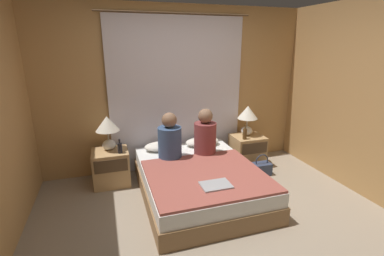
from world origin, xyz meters
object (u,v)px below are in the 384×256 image
(nightstand_left, at_px, (111,167))
(pillow_right, at_px, (202,142))
(pillow_left, at_px, (162,146))
(handbag_on_floor, at_px, (261,168))
(person_right_in_bed, at_px, (205,135))
(beer_bottle_on_right_stand, at_px, (245,134))
(lamp_right, at_px, (248,116))
(laptop_on_bed, at_px, (216,185))
(bed, at_px, (199,181))
(lamp_left, at_px, (107,128))
(person_left_in_bed, at_px, (170,140))
(beer_bottle_on_left_stand, at_px, (120,148))
(nightstand_right, at_px, (247,150))

(nightstand_left, height_order, pillow_right, pillow_right)
(pillow_left, xyz_separation_m, handbag_on_floor, (1.44, -0.49, -0.36))
(nightstand_left, xyz_separation_m, person_right_in_bed, (1.32, -0.28, 0.44))
(beer_bottle_on_right_stand, bearing_deg, lamp_right, 53.94)
(person_right_in_bed, bearing_deg, laptop_on_bed, -103.45)
(bed, height_order, lamp_right, lamp_right)
(bed, relative_size, lamp_left, 3.90)
(bed, relative_size, laptop_on_bed, 5.71)
(nightstand_left, bearing_deg, laptop_on_bed, -49.19)
(nightstand_left, bearing_deg, handbag_on_floor, -10.61)
(pillow_left, bearing_deg, beer_bottle_on_right_stand, -8.58)
(person_left_in_bed, relative_size, handbag_on_floor, 1.97)
(person_left_in_bed, bearing_deg, pillow_right, 30.18)
(bed, bearing_deg, pillow_left, 113.08)
(lamp_left, bearing_deg, laptop_on_bed, -50.47)
(bed, relative_size, pillow_right, 3.51)
(beer_bottle_on_left_stand, height_order, beer_bottle_on_right_stand, beer_bottle_on_right_stand)
(pillow_left, xyz_separation_m, beer_bottle_on_left_stand, (-0.63, -0.19, 0.12))
(nightstand_left, bearing_deg, bed, -31.93)
(pillow_left, bearing_deg, lamp_left, -178.75)
(lamp_left, xyz_separation_m, pillow_left, (0.77, 0.02, -0.37))
(person_left_in_bed, height_order, handbag_on_floor, person_left_in_bed)
(lamp_right, xyz_separation_m, pillow_right, (-0.77, 0.02, -0.37))
(lamp_right, distance_m, beer_bottle_on_left_stand, 2.06)
(person_left_in_bed, bearing_deg, bed, -54.58)
(lamp_right, bearing_deg, beer_bottle_on_left_stand, -175.05)
(person_left_in_bed, xyz_separation_m, person_right_in_bed, (0.52, 0.00, 0.01))
(lamp_left, height_order, beer_bottle_on_left_stand, lamp_left)
(laptop_on_bed, bearing_deg, person_right_in_bed, 76.55)
(person_left_in_bed, xyz_separation_m, beer_bottle_on_right_stand, (1.24, 0.16, -0.09))
(laptop_on_bed, bearing_deg, bed, 89.91)
(nightstand_left, distance_m, laptop_on_bed, 1.67)
(nightstand_left, height_order, beer_bottle_on_left_stand, beer_bottle_on_left_stand)
(person_left_in_bed, bearing_deg, person_right_in_bed, 0.00)
(person_left_in_bed, distance_m, handbag_on_floor, 1.52)
(bed, bearing_deg, pillow_right, 66.92)
(bed, relative_size, person_right_in_bed, 2.82)
(nightstand_right, height_order, person_right_in_bed, person_right_in_bed)
(nightstand_right, xyz_separation_m, laptop_on_bed, (-1.09, -1.26, 0.19))
(nightstand_left, distance_m, beer_bottle_on_right_stand, 2.08)
(lamp_right, distance_m, pillow_right, 0.85)
(pillow_left, height_order, beer_bottle_on_right_stand, beer_bottle_on_right_stand)
(nightstand_right, bearing_deg, person_right_in_bed, -162.02)
(beer_bottle_on_right_stand, bearing_deg, pillow_left, 171.42)
(lamp_right, bearing_deg, laptop_on_bed, -129.58)
(beer_bottle_on_left_stand, distance_m, beer_bottle_on_right_stand, 1.91)
(handbag_on_floor, bearing_deg, pillow_left, 161.23)
(beer_bottle_on_right_stand, bearing_deg, bed, -149.71)
(pillow_left, distance_m, laptop_on_bed, 1.37)
(beer_bottle_on_left_stand, bearing_deg, laptop_on_bed, -50.24)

